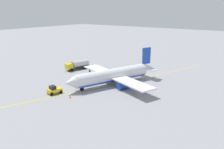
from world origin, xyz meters
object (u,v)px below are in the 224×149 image
Objects in this scene: safety_cone_nose at (70,97)px; fuel_tanker at (78,65)px; airplane at (113,75)px; refueling_worker at (90,70)px; pushback_tug at (54,90)px.

fuel_tanker is at bearing -139.60° from safety_cone_nose.
airplane reaches higher than refueling_worker.
fuel_tanker is (-6.29, -20.59, -0.94)m from airplane.
refueling_worker is (0.18, 5.87, -0.90)m from fuel_tanker.
pushback_tug is at bearing -87.23° from safety_cone_nose.
airplane is 17.50m from pushback_tug.
pushback_tug is (21.85, 12.75, -0.71)m from fuel_tanker.
safety_cone_nose is (21.58, 18.36, -1.44)m from fuel_tanker.
refueling_worker reaches higher than safety_cone_nose.
airplane is 15.63m from safety_cone_nose.
airplane is 2.98× the size of fuel_tanker.
airplane is 16.05m from refueling_worker.
airplane is at bearing 67.47° from refueling_worker.
fuel_tanker reaches higher than pushback_tug.
fuel_tanker is 5.91× the size of refueling_worker.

